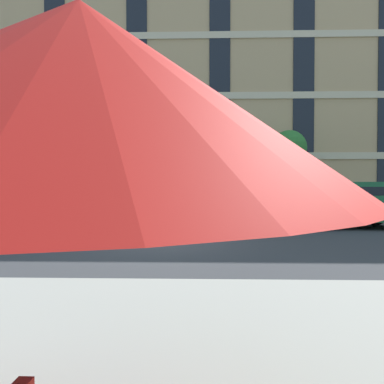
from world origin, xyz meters
name	(u,v)px	position (x,y,z in m)	size (l,w,h in m)	color
ground_plane	(158,242)	(0.00, 0.00, 0.00)	(120.00, 120.00, 0.00)	#38383A
sidewalk_far	(175,218)	(0.00, 6.80, 0.06)	(56.00, 3.60, 0.12)	#B2ADA3
apartment_building	(184,117)	(0.00, 14.99, 6.40)	(44.25, 12.08, 12.80)	tan
sedan_blue	(165,203)	(-0.18, 3.70, 0.95)	(4.40, 1.98, 1.78)	navy
sedan_green	(349,203)	(6.96, 3.70, 0.95)	(4.40, 1.98, 1.78)	#195933
street_tree_left	(32,141)	(-6.88, 6.78, 3.78)	(3.55, 3.13, 5.37)	#4C3823
street_tree_middle	(286,151)	(5.35, 7.20, 3.27)	(1.98, 2.08, 4.27)	#4C3823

